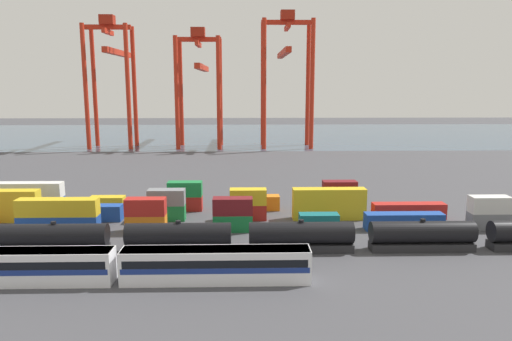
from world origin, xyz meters
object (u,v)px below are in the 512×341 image
object	(u,v)px
shipping_container_13	(2,213)
shipping_container_16	(167,212)
passenger_train	(117,265)
shipping_container_24	(29,204)
gantry_crane_east	(286,66)
freight_tank_row	(301,236)
shipping_container_30	(339,202)
gantry_crane_central	(200,76)
shipping_container_5	(233,223)
shipping_container_26	(107,204)
gantry_crane_west	(112,68)
shipping_container_7	(319,222)

from	to	relation	value
shipping_container_13	shipping_container_16	world-z (taller)	same
passenger_train	shipping_container_16	world-z (taller)	passenger_train
shipping_container_24	gantry_crane_east	distance (m)	110.00
freight_tank_row	passenger_train	bearing A→B (deg)	-155.89
shipping_container_13	shipping_container_16	bearing A→B (deg)	0.00
shipping_container_13	shipping_container_30	size ratio (longest dim) A/B	2.00
shipping_container_16	gantry_crane_central	bearing A→B (deg)	91.73
shipping_container_16	gantry_crane_central	distance (m)	101.39
shipping_container_5	passenger_train	bearing A→B (deg)	-123.26
freight_tank_row	shipping_container_26	xyz separation A→B (m)	(-31.97, 21.83, -0.77)
gantry_crane_west	shipping_container_5	bearing A→B (deg)	-66.49
shipping_container_16	gantry_crane_east	size ratio (longest dim) A/B	0.13
freight_tank_row	gantry_crane_west	world-z (taller)	gantry_crane_west
passenger_train	shipping_container_30	size ratio (longest dim) A/B	7.22
freight_tank_row	shipping_container_24	bearing A→B (deg)	154.51
shipping_container_5	shipping_container_26	distance (m)	25.80
passenger_train	shipping_container_5	xyz separation A→B (m)	(12.60, 19.21, -0.84)
shipping_container_16	shipping_container_26	bearing A→B (deg)	151.65
shipping_container_7	shipping_container_13	size ratio (longest dim) A/B	0.50
shipping_container_7	shipping_container_24	world-z (taller)	same
passenger_train	gantry_crane_central	distance (m)	126.06
shipping_container_7	passenger_train	bearing A→B (deg)	-143.36
passenger_train	gantry_crane_east	world-z (taller)	gantry_crane_east
gantry_crane_central	gantry_crane_west	bearing A→B (deg)	-178.12
shipping_container_13	shipping_container_16	size ratio (longest dim) A/B	2.00
freight_tank_row	shipping_container_30	xyz separation A→B (m)	(9.49, 21.83, -0.77)
shipping_container_13	gantry_crane_central	world-z (taller)	gantry_crane_central
passenger_train	shipping_container_13	xyz separation A→B (m)	(-25.40, 25.43, -0.84)
shipping_container_5	shipping_container_16	distance (m)	12.70
shipping_container_13	shipping_container_24	bearing A→B (deg)	75.77
freight_tank_row	shipping_container_16	bearing A→B (deg)	142.63
shipping_container_24	shipping_container_30	xyz separation A→B (m)	(55.27, 0.00, 0.00)
shipping_container_26	shipping_container_5	bearing A→B (deg)	-28.85
shipping_container_7	gantry_crane_west	world-z (taller)	gantry_crane_west
freight_tank_row	gantry_crane_east	distance (m)	117.29
shipping_container_24	shipping_container_16	bearing A→B (deg)	-13.79
shipping_container_30	gantry_crane_west	world-z (taller)	gantry_crane_west
shipping_container_5	gantry_crane_central	bearing A→B (deg)	97.64
shipping_container_7	gantry_crane_west	xyz separation A→B (m)	(-58.33, 103.68, 26.60)
shipping_container_30	gantry_crane_east	world-z (taller)	gantry_crane_east
shipping_container_16	shipping_container_26	size ratio (longest dim) A/B	1.00
shipping_container_5	shipping_container_24	bearing A→B (deg)	161.13
shipping_container_16	shipping_container_30	xyz separation A→B (m)	(29.92, 6.22, 0.00)
passenger_train	shipping_container_24	xyz separation A→B (m)	(-23.82, 31.66, -0.84)
shipping_container_30	gantry_crane_west	distance (m)	114.54
shipping_container_30	gantry_crane_central	world-z (taller)	gantry_crane_central
freight_tank_row	shipping_container_7	size ratio (longest dim) A/B	13.17
shipping_container_16	shipping_container_30	distance (m)	30.56
passenger_train	gantry_crane_west	xyz separation A→B (m)	(-32.51, 122.88, 25.75)
shipping_container_24	gantry_crane_west	distance (m)	95.42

